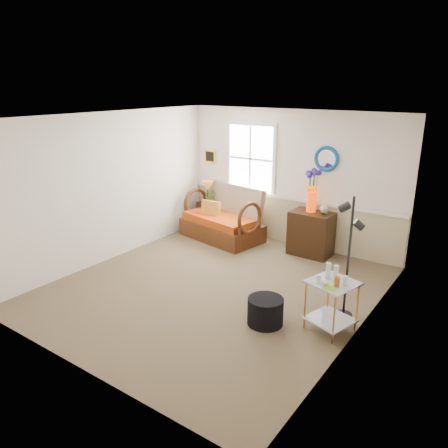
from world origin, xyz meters
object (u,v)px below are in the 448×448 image
Objects in this scene: loveseat at (222,213)px; side_table at (331,306)px; lamp_stand at (207,215)px; ottoman at (265,311)px; floor_lamp at (348,259)px; cabinet at (311,234)px.

loveseat is 2.39× the size of side_table.
lamp_stand is 4.09m from ottoman.
cabinet is at bearing 123.29° from floor_lamp.
lamp_stand reaches higher than ottoman.
lamp_stand is 4.32m from floor_lamp.
side_table is 0.85m from ottoman.
side_table is at bearing 24.25° from ottoman.
lamp_stand is at bearing 178.33° from cabinet.
loveseat reaches higher than lamp_stand.
loveseat is at bearing 135.19° from ottoman.
loveseat is 0.76m from lamp_stand.
loveseat is 3.42m from ottoman.
lamp_stand is at bearing 138.12° from ottoman.
floor_lamp is (0.02, 0.46, 0.50)m from side_table.
side_table is 1.44× the size of ottoman.
lamp_stand is at bearing 147.87° from side_table.
floor_lamp reaches higher than side_table.
ottoman is at bearing -77.22° from cabinet.
loveseat is 1.87m from cabinet.
cabinet is 1.19× the size of side_table.
ottoman is (3.05, -2.73, -0.12)m from lamp_stand.
floor_lamp is at bearing -53.03° from cabinet.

